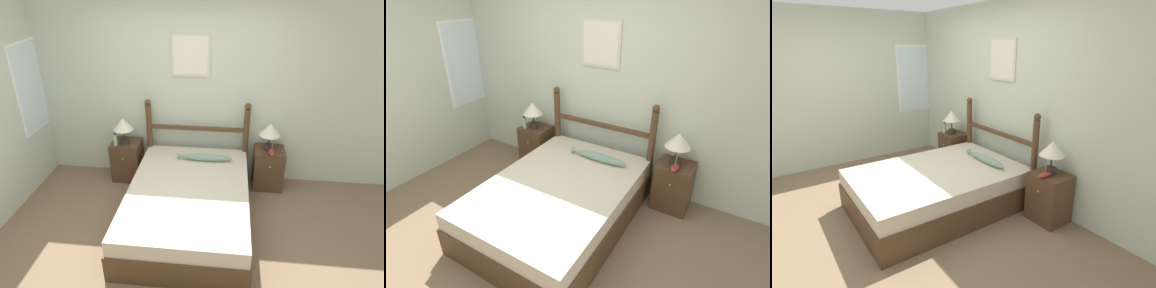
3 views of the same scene
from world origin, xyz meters
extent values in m
plane|color=#7A6047|center=(0.00, 0.00, 0.00)|extent=(16.00, 16.00, 0.00)
cube|color=beige|center=(0.00, 1.73, 1.27)|extent=(6.40, 0.06, 2.55)
cube|color=beige|center=(0.04, 1.69, 1.79)|extent=(0.51, 0.02, 0.55)
cube|color=silver|center=(0.04, 1.68, 1.79)|extent=(0.45, 0.01, 0.49)
cube|color=white|center=(-2.10, 1.57, 1.38)|extent=(0.01, 0.99, 1.22)
cube|color=silver|center=(-2.09, 1.57, 1.38)|extent=(0.01, 0.91, 1.14)
cube|color=#4C331E|center=(0.14, 0.58, 0.16)|extent=(1.44, 2.05, 0.32)
cube|color=beige|center=(0.14, 0.58, 0.41)|extent=(1.40, 2.01, 0.18)
cylinder|color=#4C331E|center=(-0.54, 1.57, 0.57)|extent=(0.08, 0.08, 1.14)
sphere|color=#4C331E|center=(-0.54, 1.57, 1.17)|extent=(0.09, 0.09, 0.09)
cylinder|color=#4C331E|center=(0.82, 1.57, 0.57)|extent=(0.08, 0.08, 1.14)
sphere|color=#4C331E|center=(0.82, 1.57, 1.17)|extent=(0.09, 0.09, 0.09)
cube|color=#4C331E|center=(0.14, 1.57, 0.82)|extent=(1.36, 0.06, 0.05)
cube|color=#4C331E|center=(-0.87, 1.49, 0.29)|extent=(0.41, 0.37, 0.59)
sphere|color=tan|center=(-0.87, 1.29, 0.42)|extent=(0.02, 0.02, 0.02)
cube|color=#4C331E|center=(1.16, 1.49, 0.29)|extent=(0.41, 0.37, 0.59)
sphere|color=tan|center=(1.16, 1.29, 0.42)|extent=(0.02, 0.02, 0.02)
cylinder|color=#2D2823|center=(-0.88, 1.46, 0.62)|extent=(0.13, 0.13, 0.07)
cylinder|color=#2D2823|center=(-0.88, 1.46, 0.73)|extent=(0.02, 0.02, 0.15)
cone|color=beige|center=(-0.88, 1.46, 0.88)|extent=(0.28, 0.28, 0.17)
cylinder|color=#2D2823|center=(1.13, 1.50, 0.62)|extent=(0.13, 0.13, 0.07)
cylinder|color=#2D2823|center=(1.13, 1.50, 0.73)|extent=(0.02, 0.02, 0.15)
cone|color=beige|center=(1.13, 1.50, 0.88)|extent=(0.28, 0.28, 0.17)
cylinder|color=#99C699|center=(-0.99, 1.39, 0.67)|extent=(0.06, 0.06, 0.16)
sphere|color=#333338|center=(-0.99, 1.39, 0.76)|extent=(0.04, 0.04, 0.04)
ellipsoid|color=maroon|center=(1.17, 1.37, 0.61)|extent=(0.08, 0.19, 0.05)
cylinder|color=#997F56|center=(1.17, 1.37, 0.72)|extent=(0.01, 0.01, 0.17)
ellipsoid|color=gray|center=(0.31, 1.23, 0.55)|extent=(0.68, 0.12, 0.09)
cone|color=gray|center=(-0.05, 1.23, 0.55)|extent=(0.06, 0.08, 0.08)
camera|label=1|loc=(0.56, -2.74, 2.80)|focal=32.00mm
camera|label=2|loc=(1.70, -1.60, 2.36)|focal=28.00mm
camera|label=3|loc=(3.14, -1.11, 1.97)|focal=28.00mm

